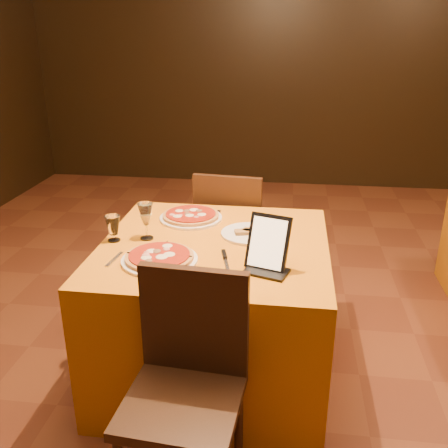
# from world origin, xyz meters

# --- Properties ---
(floor) EXTENTS (6.00, 7.00, 0.01)m
(floor) POSITION_xyz_m (0.00, 0.00, -0.01)
(floor) COLOR #5E2D19
(floor) RESTS_ON ground
(wall_back) EXTENTS (6.00, 0.01, 2.80)m
(wall_back) POSITION_xyz_m (0.00, 3.50, 1.40)
(wall_back) COLOR black
(wall_back) RESTS_ON floor
(main_table) EXTENTS (1.10, 1.10, 0.75)m
(main_table) POSITION_xyz_m (-0.39, -0.06, 0.38)
(main_table) COLOR orange
(main_table) RESTS_ON floor
(chair_main_near) EXTENTS (0.40, 0.40, 0.91)m
(chair_main_near) POSITION_xyz_m (-0.39, -0.84, 0.46)
(chair_main_near) COLOR black
(chair_main_near) RESTS_ON floor
(chair_main_far) EXTENTS (0.46, 0.46, 0.91)m
(chair_main_far) POSITION_xyz_m (-0.39, 0.75, 0.46)
(chair_main_far) COLOR black
(chair_main_far) RESTS_ON floor
(pizza_near) EXTENTS (0.34, 0.34, 0.03)m
(pizza_near) POSITION_xyz_m (-0.61, -0.29, 0.77)
(pizza_near) COLOR white
(pizza_near) RESTS_ON main_table
(pizza_far) EXTENTS (0.34, 0.34, 0.03)m
(pizza_far) POSITION_xyz_m (-0.57, 0.24, 0.77)
(pizza_far) COLOR white
(pizza_far) RESTS_ON main_table
(cutlet_dish) EXTENTS (0.29, 0.29, 0.03)m
(cutlet_dish) POSITION_xyz_m (-0.23, 0.07, 0.76)
(cutlet_dish) COLOR white
(cutlet_dish) RESTS_ON main_table
(wine_glass) EXTENTS (0.09, 0.09, 0.19)m
(wine_glass) POSITION_xyz_m (-0.73, -0.05, 0.84)
(wine_glass) COLOR #DED47E
(wine_glass) RESTS_ON main_table
(water_glass) EXTENTS (0.09, 0.09, 0.13)m
(water_glass) POSITION_xyz_m (-0.89, -0.10, 0.81)
(water_glass) COLOR white
(water_glass) RESTS_ON main_table
(tablet) EXTENTS (0.20, 0.15, 0.23)m
(tablet) POSITION_xyz_m (-0.12, -0.29, 0.87)
(tablet) COLOR black
(tablet) RESTS_ON main_table
(knife) EXTENTS (0.06, 0.19, 0.01)m
(knife) POSITION_xyz_m (-0.31, -0.28, 0.75)
(knife) COLOR silver
(knife) RESTS_ON main_table
(fork_near) EXTENTS (0.04, 0.16, 0.01)m
(fork_near) POSITION_xyz_m (-0.81, -0.31, 0.75)
(fork_near) COLOR silver
(fork_near) RESTS_ON main_table
(fork_far) EXTENTS (0.04, 0.17, 0.01)m
(fork_far) POSITION_xyz_m (-0.43, 0.31, 0.75)
(fork_far) COLOR #A4A5AA
(fork_far) RESTS_ON main_table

